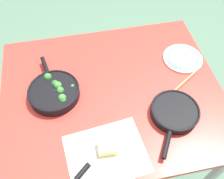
{
  "coord_description": "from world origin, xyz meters",
  "views": [
    {
      "loc": [
        0.16,
        0.77,
        1.85
      ],
      "look_at": [
        0.0,
        0.0,
        0.78
      ],
      "focal_mm": 40.0,
      "sensor_mm": 36.0,
      "label": 1
    }
  ],
  "objects_px": {
    "dinner_plate_stack": "(183,58)",
    "skillet_eggs": "(175,112)",
    "wooden_spoon": "(173,92)",
    "grater_knife": "(91,162)",
    "cheese_block": "(107,147)",
    "skillet_broccoli": "(55,91)"
  },
  "relations": [
    {
      "from": "skillet_broccoli",
      "to": "wooden_spoon",
      "type": "relative_size",
      "value": 1.31
    },
    {
      "from": "skillet_broccoli",
      "to": "skillet_eggs",
      "type": "xyz_separation_m",
      "value": [
        -0.58,
        0.24,
        -0.01
      ]
    },
    {
      "from": "wooden_spoon",
      "to": "cheese_block",
      "type": "height_order",
      "value": "cheese_block"
    },
    {
      "from": "wooden_spoon",
      "to": "skillet_eggs",
      "type": "bearing_deg",
      "value": 39.3
    },
    {
      "from": "dinner_plate_stack",
      "to": "skillet_eggs",
      "type": "bearing_deg",
      "value": 62.6
    },
    {
      "from": "skillet_eggs",
      "to": "cheese_block",
      "type": "relative_size",
      "value": 3.96
    },
    {
      "from": "skillet_eggs",
      "to": "wooden_spoon",
      "type": "distance_m",
      "value": 0.14
    },
    {
      "from": "wooden_spoon",
      "to": "dinner_plate_stack",
      "type": "xyz_separation_m",
      "value": [
        -0.14,
        -0.22,
        0.0
      ]
    },
    {
      "from": "skillet_eggs",
      "to": "dinner_plate_stack",
      "type": "height_order",
      "value": "skillet_eggs"
    },
    {
      "from": "skillet_broccoli",
      "to": "dinner_plate_stack",
      "type": "xyz_separation_m",
      "value": [
        -0.76,
        -0.11,
        -0.02
      ]
    },
    {
      "from": "skillet_eggs",
      "to": "wooden_spoon",
      "type": "relative_size",
      "value": 1.18
    },
    {
      "from": "skillet_broccoli",
      "to": "grater_knife",
      "type": "distance_m",
      "value": 0.42
    },
    {
      "from": "cheese_block",
      "to": "dinner_plate_stack",
      "type": "height_order",
      "value": "cheese_block"
    },
    {
      "from": "skillet_eggs",
      "to": "skillet_broccoli",
      "type": "bearing_deg",
      "value": -81.63
    },
    {
      "from": "grater_knife",
      "to": "cheese_block",
      "type": "xyz_separation_m",
      "value": [
        -0.08,
        -0.05,
        0.01
      ]
    },
    {
      "from": "skillet_eggs",
      "to": "cheese_block",
      "type": "bearing_deg",
      "value": -41.28
    },
    {
      "from": "skillet_eggs",
      "to": "wooden_spoon",
      "type": "xyz_separation_m",
      "value": [
        -0.04,
        -0.13,
        -0.02
      ]
    },
    {
      "from": "grater_knife",
      "to": "dinner_plate_stack",
      "type": "relative_size",
      "value": 1.02
    },
    {
      "from": "cheese_block",
      "to": "grater_knife",
      "type": "bearing_deg",
      "value": 29.21
    },
    {
      "from": "dinner_plate_stack",
      "to": "skillet_broccoli",
      "type": "bearing_deg",
      "value": 8.29
    },
    {
      "from": "skillet_eggs",
      "to": "grater_knife",
      "type": "bearing_deg",
      "value": -39.02
    },
    {
      "from": "wooden_spoon",
      "to": "grater_knife",
      "type": "bearing_deg",
      "value": -1.84
    }
  ]
}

